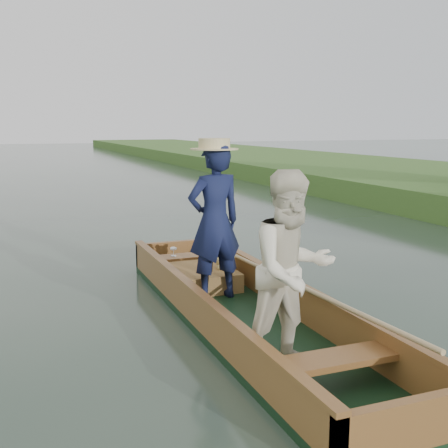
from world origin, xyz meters
name	(u,v)px	position (x,y,z in m)	size (l,w,h in m)	color
ground	(246,327)	(0.00, 0.00, 0.00)	(120.00, 120.00, 0.00)	#283D30
trees_far	(93,102)	(-0.15, 8.45, 2.52)	(21.75, 11.72, 4.21)	#47331E
punt	(246,274)	(-0.05, -0.10, 0.58)	(1.12, 5.00, 1.84)	black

